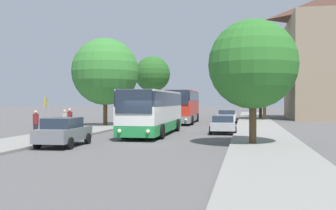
{
  "coord_description": "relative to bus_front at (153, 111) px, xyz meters",
  "views": [
    {
      "loc": [
        5.83,
        -23.18,
        2.49
      ],
      "look_at": [
        -0.48,
        8.75,
        2.13
      ],
      "focal_mm": 42.0,
      "sensor_mm": 36.0,
      "label": 1
    }
  ],
  "objects": [
    {
      "name": "pedestrian_waiting_far",
      "position": [
        -6.53,
        -5.1,
        -0.69
      ],
      "size": [
        0.36,
        0.36,
        1.72
      ],
      "rotation": [
        0.0,
        0.0,
        0.42
      ],
      "color": "#23232D",
      "rests_on": "sidewalk_left"
    },
    {
      "name": "ground_plane",
      "position": [
        0.82,
        -4.91,
        -1.71
      ],
      "size": [
        300.0,
        300.0,
        0.0
      ],
      "primitive_type": "plane",
      "color": "#565454",
      "rests_on": "ground"
    },
    {
      "name": "tree_left_far",
      "position": [
        -6.59,
        7.75,
        3.57
      ],
      "size": [
        6.42,
        6.42,
        8.35
      ],
      "color": "#513D23",
      "rests_on": "sidewalk_left"
    },
    {
      "name": "bus_front",
      "position": [
        0.0,
        0.0,
        0.0
      ],
      "size": [
        2.95,
        11.25,
        3.19
      ],
      "rotation": [
        0.0,
        0.0,
        0.02
      ],
      "color": "#238942",
      "rests_on": "ground_plane"
    },
    {
      "name": "bus_stop_sign",
      "position": [
        -6.48,
        -3.86,
        0.04
      ],
      "size": [
        0.08,
        0.45,
        2.58
      ],
      "color": "gray",
      "rests_on": "sidewalk_left"
    },
    {
      "name": "tree_right_near",
      "position": [
        7.05,
        -5.94,
        2.79
      ],
      "size": [
        4.94,
        4.94,
        6.83
      ],
      "color": "#513D23",
      "rests_on": "sidewalk_right"
    },
    {
      "name": "pedestrian_walking_back",
      "position": [
        -5.11,
        -3.17,
        -0.64
      ],
      "size": [
        0.36,
        0.36,
        1.82
      ],
      "rotation": [
        0.0,
        0.0,
        5.61
      ],
      "color": "#23232D",
      "rests_on": "sidewalk_left"
    },
    {
      "name": "tree_left_near",
      "position": [
        -7.36,
        30.5,
        4.87
      ],
      "size": [
        5.44,
        5.44,
        9.17
      ],
      "color": "#513D23",
      "rests_on": "sidewalk_left"
    },
    {
      "name": "tree_right_mid",
      "position": [
        8.98,
        22.29,
        3.9
      ],
      "size": [
        5.38,
        5.38,
        8.17
      ],
      "color": "brown",
      "rests_on": "sidewalk_right"
    },
    {
      "name": "parked_car_left_curb",
      "position": [
        -3.08,
        -8.25,
        -0.91
      ],
      "size": [
        2.12,
        4.15,
        1.57
      ],
      "rotation": [
        0.0,
        0.0,
        0.04
      ],
      "color": "slate",
      "rests_on": "ground_plane"
    },
    {
      "name": "sidewalk_right",
      "position": [
        7.82,
        -4.91,
        -1.64
      ],
      "size": [
        4.0,
        120.0,
        0.15
      ],
      "primitive_type": "cube",
      "color": "gray",
      "rests_on": "ground_plane"
    },
    {
      "name": "parked_car_right_near",
      "position": [
        4.95,
        2.11,
        -1.0
      ],
      "size": [
        2.15,
        4.2,
        1.34
      ],
      "rotation": [
        0.0,
        0.0,
        3.2
      ],
      "color": "#B7B7BC",
      "rests_on": "ground_plane"
    },
    {
      "name": "tree_right_far",
      "position": [
        8.63,
        26.28,
        3.6
      ],
      "size": [
        4.34,
        4.34,
        7.36
      ],
      "color": "#47331E",
      "rests_on": "sidewalk_right"
    },
    {
      "name": "parked_car_right_far",
      "position": [
        4.68,
        15.26,
        -0.94
      ],
      "size": [
        2.17,
        4.58,
        1.45
      ],
      "rotation": [
        0.0,
        0.0,
        3.13
      ],
      "color": "silver",
      "rests_on": "ground_plane"
    },
    {
      "name": "pedestrian_waiting_near",
      "position": [
        -5.08,
        -3.98,
        -0.68
      ],
      "size": [
        0.36,
        0.36,
        1.75
      ],
      "rotation": [
        0.0,
        0.0,
        0.05
      ],
      "color": "#23232D",
      "rests_on": "sidewalk_left"
    },
    {
      "name": "sidewalk_left",
      "position": [
        -6.18,
        -4.91,
        -1.64
      ],
      "size": [
        4.0,
        120.0,
        0.15
      ],
      "primitive_type": "cube",
      "color": "gray",
      "rests_on": "ground_plane"
    },
    {
      "name": "bus_middle",
      "position": [
        -0.08,
        14.7,
        0.18
      ],
      "size": [
        3.08,
        10.97,
        3.56
      ],
      "rotation": [
        0.0,
        0.0,
        0.04
      ],
      "color": "gray",
      "rests_on": "ground_plane"
    }
  ]
}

